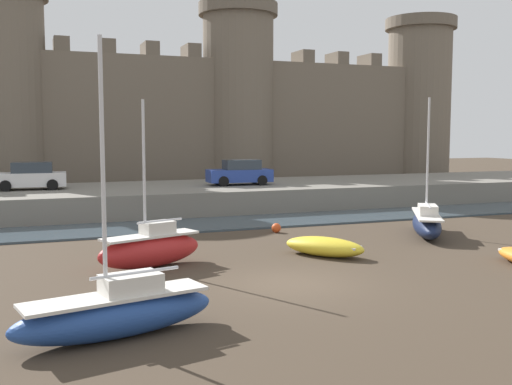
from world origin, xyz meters
TOP-DOWN VIEW (x-y plane):
  - ground_plane at (0.00, 0.00)m, footprint 160.00×160.00m
  - water_channel at (0.00, 12.69)m, footprint 80.00×4.50m
  - quay_road at (0.00, 19.94)m, footprint 66.39×10.00m
  - castle at (-0.00, 30.99)m, footprint 60.95×6.56m
  - sailboat_midflat_centre at (-3.71, 3.93)m, footprint 4.18×2.44m
  - rowboat_foreground_left at (2.93, 3.46)m, footprint 2.97×3.39m
  - sailboat_midflat_left at (9.49, 5.88)m, footprint 3.91×5.26m
  - sailboat_near_channel_right at (-5.87, -3.12)m, footprint 5.02×2.31m
  - mooring_buoy_near_channel at (3.36, 9.26)m, footprint 0.45×0.45m
  - car_quay_centre_east at (-7.55, 20.68)m, footprint 4.19×2.05m
  - car_quay_west at (5.10, 19.41)m, footprint 4.19×2.05m

SIDE VIEW (x-z plane):
  - ground_plane at x=0.00m, z-range 0.00..0.00m
  - water_channel at x=0.00m, z-range 0.00..0.10m
  - mooring_buoy_near_channel at x=3.36m, z-range 0.00..0.45m
  - rowboat_foreground_left at x=2.93m, z-range 0.02..0.76m
  - sailboat_near_channel_right at x=-5.87m, z-range -2.83..4.04m
  - sailboat_midflat_left at x=9.49m, z-range -2.57..3.82m
  - sailboat_midflat_centre at x=-3.71m, z-range -2.26..3.63m
  - quay_road at x=0.00m, z-range 0.00..1.45m
  - car_quay_centre_east at x=-7.55m, z-range 1.42..3.04m
  - car_quay_west at x=5.10m, z-range 1.42..3.04m
  - castle at x=0.00m, z-range -2.41..16.06m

